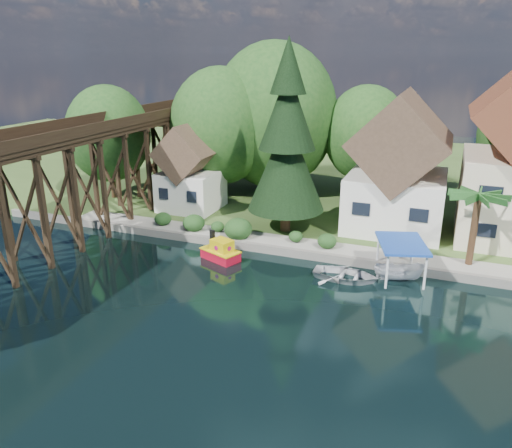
{
  "coord_description": "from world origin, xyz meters",
  "views": [
    {
      "loc": [
        10.46,
        -24.56,
        14.38
      ],
      "look_at": [
        -1.35,
        6.0,
        2.93
      ],
      "focal_mm": 35.0,
      "sensor_mm": 36.0,
      "label": 1
    }
  ],
  "objects_px": {
    "trestle_bridge": "(74,175)",
    "house_left": "(398,172)",
    "tugboat": "(221,252)",
    "conifer": "(287,142)",
    "palm_tree": "(478,199)",
    "boat_canopy": "(400,264)",
    "shed": "(191,173)",
    "boat_white_a": "(346,274)"
  },
  "relations": [
    {
      "from": "house_left",
      "to": "trestle_bridge",
      "type": "bearing_deg",
      "value": -154.79
    },
    {
      "from": "trestle_bridge",
      "to": "boat_canopy",
      "type": "relative_size",
      "value": 9.21
    },
    {
      "from": "house_left",
      "to": "conifer",
      "type": "xyz_separation_m",
      "value": [
        -8.09,
        -4.06,
        2.55
      ]
    },
    {
      "from": "tugboat",
      "to": "boat_canopy",
      "type": "height_order",
      "value": "boat_canopy"
    },
    {
      "from": "trestle_bridge",
      "to": "house_left",
      "type": "xyz_separation_m",
      "value": [
        23.0,
        10.83,
        -0.21
      ]
    },
    {
      "from": "house_left",
      "to": "boat_canopy",
      "type": "height_order",
      "value": "house_left"
    },
    {
      "from": "boat_canopy",
      "to": "palm_tree",
      "type": "bearing_deg",
      "value": 36.08
    },
    {
      "from": "trestle_bridge",
      "to": "boat_canopy",
      "type": "height_order",
      "value": "trestle_bridge"
    },
    {
      "from": "house_left",
      "to": "boat_canopy",
      "type": "distance_m",
      "value": 10.19
    },
    {
      "from": "tugboat",
      "to": "conifer",
      "type": "bearing_deg",
      "value": 65.94
    },
    {
      "from": "house_left",
      "to": "palm_tree",
      "type": "height_order",
      "value": "house_left"
    },
    {
      "from": "house_left",
      "to": "palm_tree",
      "type": "distance_m",
      "value": 8.42
    },
    {
      "from": "trestle_bridge",
      "to": "boat_white_a",
      "type": "relative_size",
      "value": 10.27
    },
    {
      "from": "trestle_bridge",
      "to": "conifer",
      "type": "bearing_deg",
      "value": 24.42
    },
    {
      "from": "house_left",
      "to": "conifer",
      "type": "relative_size",
      "value": 0.74
    },
    {
      "from": "conifer",
      "to": "boat_white_a",
      "type": "xyz_separation_m",
      "value": [
        6.28,
        -6.42,
        -7.24
      ]
    },
    {
      "from": "boat_white_a",
      "to": "house_left",
      "type": "bearing_deg",
      "value": -9.03
    },
    {
      "from": "shed",
      "to": "boat_canopy",
      "type": "distance_m",
      "value": 21.13
    },
    {
      "from": "shed",
      "to": "boat_white_a",
      "type": "relative_size",
      "value": 1.82
    },
    {
      "from": "trestle_bridge",
      "to": "conifer",
      "type": "height_order",
      "value": "conifer"
    },
    {
      "from": "boat_white_a",
      "to": "palm_tree",
      "type": "bearing_deg",
      "value": -59.41
    },
    {
      "from": "house_left",
      "to": "tugboat",
      "type": "distance_m",
      "value": 15.74
    },
    {
      "from": "boat_white_a",
      "to": "boat_canopy",
      "type": "distance_m",
      "value": 3.57
    },
    {
      "from": "boat_canopy",
      "to": "trestle_bridge",
      "type": "bearing_deg",
      "value": -176.34
    },
    {
      "from": "tugboat",
      "to": "shed",
      "type": "bearing_deg",
      "value": 128.53
    },
    {
      "from": "palm_tree",
      "to": "boat_white_a",
      "type": "distance_m",
      "value": 9.93
    },
    {
      "from": "trestle_bridge",
      "to": "palm_tree",
      "type": "bearing_deg",
      "value": 9.25
    },
    {
      "from": "palm_tree",
      "to": "tugboat",
      "type": "bearing_deg",
      "value": -165.69
    },
    {
      "from": "palm_tree",
      "to": "shed",
      "type": "bearing_deg",
      "value": 168.94
    },
    {
      "from": "conifer",
      "to": "boat_canopy",
      "type": "relative_size",
      "value": 3.11
    },
    {
      "from": "conifer",
      "to": "tugboat",
      "type": "height_order",
      "value": "conifer"
    },
    {
      "from": "conifer",
      "to": "boat_white_a",
      "type": "distance_m",
      "value": 11.54
    },
    {
      "from": "conifer",
      "to": "boat_white_a",
      "type": "bearing_deg",
      "value": -45.64
    },
    {
      "from": "shed",
      "to": "tugboat",
      "type": "bearing_deg",
      "value": -51.47
    },
    {
      "from": "shed",
      "to": "house_left",
      "type": "bearing_deg",
      "value": 4.77
    },
    {
      "from": "house_left",
      "to": "shed",
      "type": "distance_m",
      "value": 18.11
    },
    {
      "from": "trestle_bridge",
      "to": "house_left",
      "type": "bearing_deg",
      "value": 25.21
    },
    {
      "from": "trestle_bridge",
      "to": "house_left",
      "type": "height_order",
      "value": "house_left"
    },
    {
      "from": "conifer",
      "to": "boat_canopy",
      "type": "bearing_deg",
      "value": -28.58
    },
    {
      "from": "shed",
      "to": "palm_tree",
      "type": "xyz_separation_m",
      "value": [
        23.76,
        -4.64,
        1.38
      ]
    },
    {
      "from": "conifer",
      "to": "tugboat",
      "type": "relative_size",
      "value": 4.61
    },
    {
      "from": "palm_tree",
      "to": "conifer",
      "type": "bearing_deg",
      "value": 171.43
    }
  ]
}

